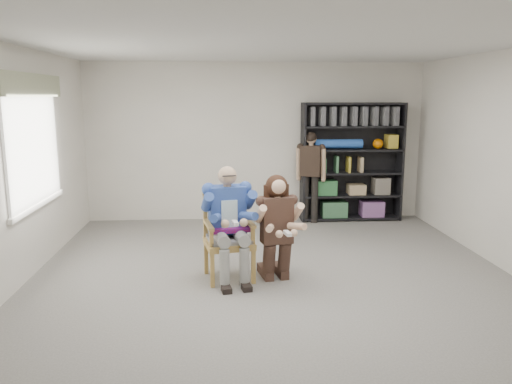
{
  "coord_description": "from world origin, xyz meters",
  "views": [
    {
      "loc": [
        -0.62,
        -5.41,
        2.21
      ],
      "look_at": [
        -0.2,
        0.6,
        1.05
      ],
      "focal_mm": 35.0,
      "sensor_mm": 36.0,
      "label": 1
    }
  ],
  "objects_px": {
    "bookshelf": "(352,162)",
    "standing_man": "(310,178)",
    "armchair": "(229,236)",
    "seated_man": "(229,223)",
    "kneeling_woman": "(277,230)"
  },
  "relations": [
    {
      "from": "bookshelf",
      "to": "standing_man",
      "type": "relative_size",
      "value": 1.31
    },
    {
      "from": "armchair",
      "to": "bookshelf",
      "type": "xyz_separation_m",
      "value": [
        2.24,
        2.84,
        0.51
      ]
    },
    {
      "from": "seated_man",
      "to": "standing_man",
      "type": "height_order",
      "value": "standing_man"
    },
    {
      "from": "kneeling_woman",
      "to": "bookshelf",
      "type": "bearing_deg",
      "value": 50.37
    },
    {
      "from": "armchair",
      "to": "kneeling_woman",
      "type": "height_order",
      "value": "kneeling_woman"
    },
    {
      "from": "armchair",
      "to": "standing_man",
      "type": "height_order",
      "value": "standing_man"
    },
    {
      "from": "armchair",
      "to": "seated_man",
      "type": "xyz_separation_m",
      "value": [
        0.0,
        0.0,
        0.16
      ]
    },
    {
      "from": "kneeling_woman",
      "to": "standing_man",
      "type": "bearing_deg",
      "value": 62.01
    },
    {
      "from": "armchair",
      "to": "seated_man",
      "type": "relative_size",
      "value": 0.77
    },
    {
      "from": "bookshelf",
      "to": "standing_man",
      "type": "bearing_deg",
      "value": -169.63
    },
    {
      "from": "seated_man",
      "to": "bookshelf",
      "type": "bearing_deg",
      "value": 41.4
    },
    {
      "from": "armchair",
      "to": "standing_man",
      "type": "xyz_separation_m",
      "value": [
        1.48,
        2.7,
        0.26
      ]
    },
    {
      "from": "kneeling_woman",
      "to": "bookshelf",
      "type": "relative_size",
      "value": 0.61
    },
    {
      "from": "armchair",
      "to": "seated_man",
      "type": "bearing_deg",
      "value": 0.0
    },
    {
      "from": "standing_man",
      "to": "bookshelf",
      "type": "bearing_deg",
      "value": 32.01
    }
  ]
}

